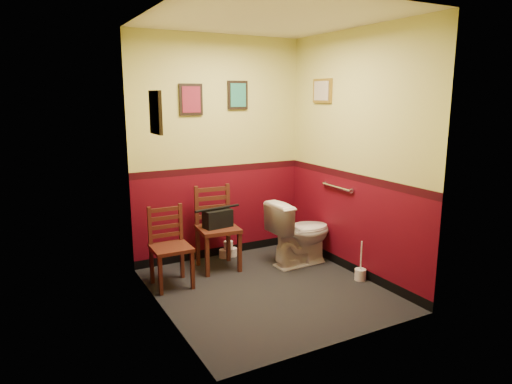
# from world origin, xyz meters

# --- Properties ---
(floor) EXTENTS (2.20, 2.40, 0.00)m
(floor) POSITION_xyz_m (0.00, 0.00, 0.00)
(floor) COLOR black
(floor) RESTS_ON ground
(ceiling) EXTENTS (2.20, 2.40, 0.00)m
(ceiling) POSITION_xyz_m (0.00, 0.00, 2.70)
(ceiling) COLOR silver
(ceiling) RESTS_ON ground
(wall_back) EXTENTS (2.20, 0.00, 2.70)m
(wall_back) POSITION_xyz_m (0.00, 1.20, 1.35)
(wall_back) COLOR #520713
(wall_back) RESTS_ON ground
(wall_front) EXTENTS (2.20, 0.00, 2.70)m
(wall_front) POSITION_xyz_m (0.00, -1.20, 1.35)
(wall_front) COLOR #520713
(wall_front) RESTS_ON ground
(wall_left) EXTENTS (0.00, 2.40, 2.70)m
(wall_left) POSITION_xyz_m (-1.10, 0.00, 1.35)
(wall_left) COLOR #520713
(wall_left) RESTS_ON ground
(wall_right) EXTENTS (0.00, 2.40, 2.70)m
(wall_right) POSITION_xyz_m (1.10, 0.00, 1.35)
(wall_right) COLOR #520713
(wall_right) RESTS_ON ground
(grab_bar) EXTENTS (0.05, 0.56, 0.06)m
(grab_bar) POSITION_xyz_m (1.07, 0.25, 0.95)
(grab_bar) COLOR silver
(grab_bar) RESTS_ON wall_right
(framed_print_back_a) EXTENTS (0.28, 0.04, 0.36)m
(framed_print_back_a) POSITION_xyz_m (-0.35, 1.18, 1.95)
(framed_print_back_a) COLOR black
(framed_print_back_a) RESTS_ON wall_back
(framed_print_back_b) EXTENTS (0.26, 0.04, 0.34)m
(framed_print_back_b) POSITION_xyz_m (0.25, 1.18, 2.00)
(framed_print_back_b) COLOR black
(framed_print_back_b) RESTS_ON wall_back
(framed_print_left) EXTENTS (0.04, 0.30, 0.38)m
(framed_print_left) POSITION_xyz_m (-1.08, 0.10, 1.85)
(framed_print_left) COLOR black
(framed_print_left) RESTS_ON wall_left
(framed_print_right) EXTENTS (0.04, 0.34, 0.28)m
(framed_print_right) POSITION_xyz_m (1.08, 0.60, 2.05)
(framed_print_right) COLOR olive
(framed_print_right) RESTS_ON wall_right
(toilet) EXTENTS (0.81, 0.47, 0.77)m
(toilet) POSITION_xyz_m (0.72, 0.47, 0.39)
(toilet) COLOR white
(toilet) RESTS_ON floor
(toilet_brush) EXTENTS (0.12, 0.12, 0.45)m
(toilet_brush) POSITION_xyz_m (1.03, -0.27, 0.07)
(toilet_brush) COLOR silver
(toilet_brush) RESTS_ON floor
(chair_left) EXTENTS (0.40, 0.40, 0.85)m
(chair_left) POSITION_xyz_m (-0.85, 0.60, 0.43)
(chair_left) COLOR #4A2116
(chair_left) RESTS_ON floor
(chair_right) EXTENTS (0.49, 0.49, 0.97)m
(chair_right) POSITION_xyz_m (-0.21, 0.83, 0.48)
(chair_right) COLOR #4A2116
(chair_right) RESTS_ON floor
(handbag) EXTENTS (0.34, 0.20, 0.24)m
(handbag) POSITION_xyz_m (-0.21, 0.79, 0.61)
(handbag) COLOR black
(handbag) RESTS_ON chair_right
(tp_stack) EXTENTS (0.24, 0.12, 0.21)m
(tp_stack) POSITION_xyz_m (0.05, 1.09, 0.09)
(tp_stack) COLOR silver
(tp_stack) RESTS_ON floor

